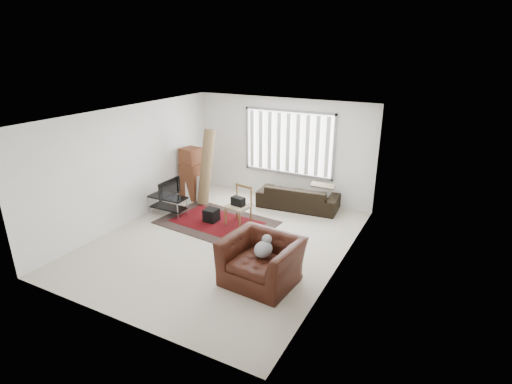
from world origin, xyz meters
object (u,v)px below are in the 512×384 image
moving_boxes (192,175)px  side_chair (239,204)px  sofa (298,193)px  armchair (261,258)px  tv_stand (168,201)px

moving_boxes → side_chair: size_ratio=1.50×
sofa → armchair: (0.72, -3.48, 0.08)m
tv_stand → moving_boxes: size_ratio=0.68×
side_chair → armchair: size_ratio=0.68×
moving_boxes → side_chair: (1.99, -0.94, -0.14)m
sofa → armchair: size_ratio=1.50×
side_chair → sofa: bearing=71.4°
tv_stand → side_chair: bearing=8.9°
moving_boxes → armchair: moving_boxes is taller
sofa → side_chair: side_chair is taller
moving_boxes → armchair: (3.54, -2.82, -0.17)m
moving_boxes → sofa: (2.82, 0.66, -0.25)m
moving_boxes → sofa: moving_boxes is taller
side_chair → armchair: 2.44m
tv_stand → side_chair: side_chair is taller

